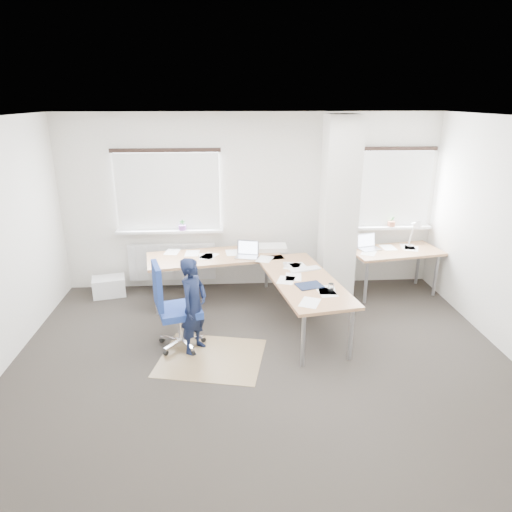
{
  "coord_description": "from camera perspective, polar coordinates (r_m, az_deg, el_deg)",
  "views": [
    {
      "loc": [
        -0.38,
        -4.68,
        3.0
      ],
      "look_at": [
        -0.02,
        0.9,
        1.05
      ],
      "focal_mm": 32.0,
      "sensor_mm": 36.0,
      "label": 1
    }
  ],
  "objects": [
    {
      "name": "ground",
      "position": [
        5.57,
        0.84,
        -13.33
      ],
      "size": [
        6.0,
        6.0,
        0.0
      ],
      "primitive_type": "plane",
      "color": "#282520",
      "rests_on": "ground"
    },
    {
      "name": "room_shell",
      "position": [
        5.32,
        2.51,
        5.59
      ],
      "size": [
        6.04,
        5.04,
        2.82
      ],
      "color": "silver",
      "rests_on": "ground"
    },
    {
      "name": "floor_mat",
      "position": [
        5.71,
        -5.6,
        -12.52
      ],
      "size": [
        1.41,
        1.27,
        0.01
      ],
      "primitive_type": "cube",
      "rotation": [
        0.0,
        0.0,
        -0.21
      ],
      "color": "olive",
      "rests_on": "ground"
    },
    {
      "name": "white_crate",
      "position": [
        7.65,
        -17.89,
        -3.64
      ],
      "size": [
        0.56,
        0.45,
        0.3
      ],
      "primitive_type": "cube",
      "rotation": [
        0.0,
        0.0,
        0.24
      ],
      "color": "white",
      "rests_on": "ground"
    },
    {
      "name": "desk_main",
      "position": [
        6.51,
        0.36,
        -1.53
      ],
      "size": [
        2.82,
        2.63,
        0.96
      ],
      "rotation": [
        0.0,
        0.0,
        0.17
      ],
      "color": "#A26946",
      "rests_on": "ground"
    },
    {
      "name": "desk_side",
      "position": [
        7.51,
        16.99,
        0.41
      ],
      "size": [
        1.5,
        0.93,
        1.22
      ],
      "rotation": [
        0.0,
        0.0,
        0.17
      ],
      "color": "#A26946",
      "rests_on": "ground"
    },
    {
      "name": "task_chair",
      "position": [
        5.85,
        -9.83,
        -8.4
      ],
      "size": [
        0.64,
        0.62,
        1.14
      ],
      "rotation": [
        0.0,
        0.0,
        0.28
      ],
      "color": "navy",
      "rests_on": "ground"
    },
    {
      "name": "person",
      "position": [
        5.61,
        -7.8,
        -6.16
      ],
      "size": [
        0.46,
        0.53,
        1.22
      ],
      "primitive_type": "imported",
      "rotation": [
        0.0,
        0.0,
        1.11
      ],
      "color": "black",
      "rests_on": "ground"
    }
  ]
}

